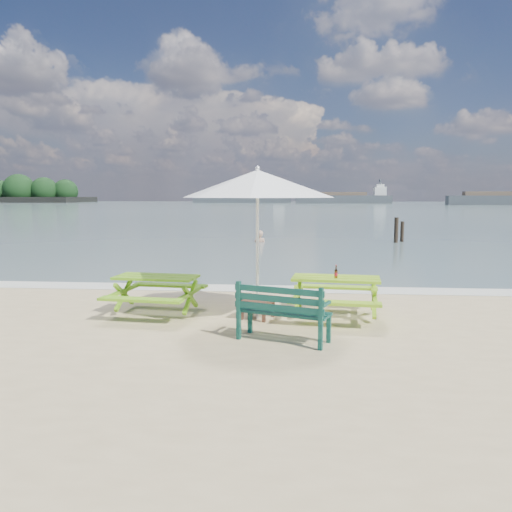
# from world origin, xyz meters

# --- Properties ---
(sea) EXTENTS (300.00, 300.00, 0.00)m
(sea) POSITION_xyz_m (0.00, 85.00, 0.00)
(sea) COLOR slate
(sea) RESTS_ON ground
(foam_strip) EXTENTS (22.00, 0.90, 0.01)m
(foam_strip) POSITION_xyz_m (0.00, 4.60, 0.01)
(foam_strip) COLOR silver
(foam_strip) RESTS_ON ground
(picnic_table_left) EXTENTS (1.72, 1.87, 0.74)m
(picnic_table_left) POSITION_xyz_m (-1.86, 1.88, 0.35)
(picnic_table_left) COLOR #68A719
(picnic_table_left) RESTS_ON ground
(picnic_table_right) EXTENTS (1.76, 1.92, 0.76)m
(picnic_table_right) POSITION_xyz_m (1.53, 1.88, 0.37)
(picnic_table_right) COLOR #7EB01A
(picnic_table_right) RESTS_ON ground
(park_bench) EXTENTS (1.52, 0.94, 0.89)m
(park_bench) POSITION_xyz_m (0.62, 0.30, 0.27)
(park_bench) COLOR #0E3D33
(park_bench) RESTS_ON ground
(side_table) EXTENTS (0.70, 0.70, 0.36)m
(side_table) POSITION_xyz_m (0.10, 1.71, 0.19)
(side_table) COLOR brown
(side_table) RESTS_ON ground
(patio_umbrella) EXTENTS (3.48, 3.48, 2.72)m
(patio_umbrella) POSITION_xyz_m (0.10, 1.71, 2.47)
(patio_umbrella) COLOR silver
(patio_umbrella) RESTS_ON ground
(beer_bottle) EXTENTS (0.06, 0.06, 0.24)m
(beer_bottle) POSITION_xyz_m (1.52, 1.77, 0.84)
(beer_bottle) COLOR brown
(beer_bottle) RESTS_ON picnic_table_right
(swimmer) EXTENTS (0.76, 0.61, 1.80)m
(swimmer) POSITION_xyz_m (-1.05, 16.68, -0.34)
(swimmer) COLOR tan
(swimmer) RESTS_ON ground
(mooring_pilings) EXTENTS (0.58, 0.78, 1.40)m
(mooring_pilings) POSITION_xyz_m (5.59, 17.09, 0.46)
(mooring_pilings) COLOR black
(mooring_pilings) RESTS_ON ground
(cargo_ships) EXTENTS (147.35, 35.17, 4.40)m
(cargo_ships) POSITION_xyz_m (47.55, 125.09, 1.18)
(cargo_ships) COLOR #3A4045
(cargo_ships) RESTS_ON ground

